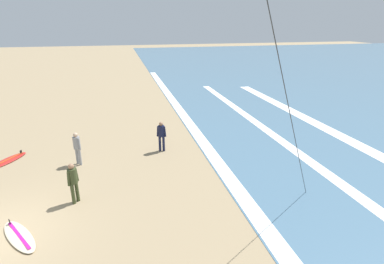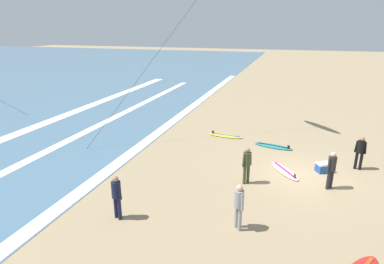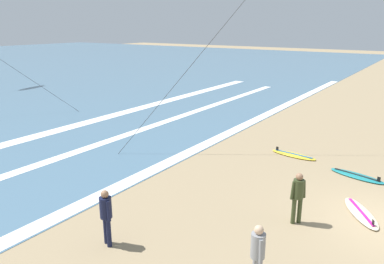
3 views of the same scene
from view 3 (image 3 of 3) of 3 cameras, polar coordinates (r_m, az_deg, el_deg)
name	(u,v)px [view 3 (image 3 of 3)]	position (r m, az deg, el deg)	size (l,w,h in m)	color
wave_foam_shoreline	(144,174)	(14.90, -7.34, -6.44)	(59.52, 0.66, 0.01)	white
wave_foam_mid_break	(98,144)	(18.89, -14.19, -1.85)	(42.26, 0.60, 0.01)	white
wave_foam_outer_break	(71,127)	(22.54, -18.11, 0.77)	(42.70, 0.92, 0.01)	white
surfer_left_near	(106,213)	(10.25, -13.09, -12.00)	(0.32, 0.51, 1.60)	#141938
surfer_foreground_main	(258,252)	(8.63, 10.07, -17.67)	(0.43, 0.41, 1.60)	gray
surfer_right_near	(298,194)	(11.44, 16.00, -9.11)	(0.45, 0.39, 1.60)	#384223
surfboard_near_water	(357,176)	(15.90, 24.01, -6.17)	(1.06, 2.18, 0.25)	teal
surfboard_right_spare	(293,155)	(17.41, 15.34, -3.40)	(0.84, 2.16, 0.25)	yellow
surfboard_left_pile	(361,213)	(13.02, 24.54, -11.23)	(2.09, 1.65, 0.25)	beige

